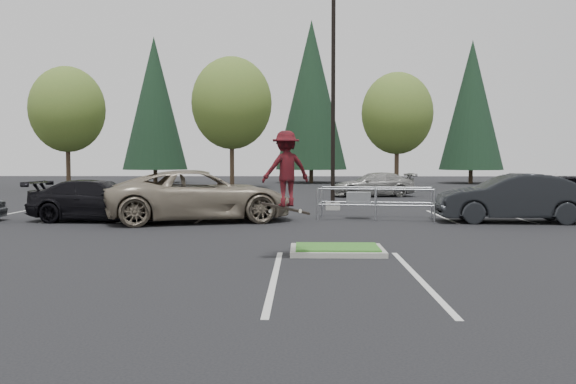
{
  "coord_description": "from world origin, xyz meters",
  "views": [
    {
      "loc": [
        -0.83,
        -14.34,
        2.26
      ],
      "look_at": [
        -1.2,
        1.5,
        1.36
      ],
      "focal_mm": 38.0,
      "sensor_mm": 36.0,
      "label": 1
    }
  ],
  "objects_px": {
    "conif_b": "(311,95)",
    "car_l_black": "(100,201)",
    "skateboarder": "(285,169)",
    "car_l_tan": "(198,196)",
    "light_pole": "(333,104)",
    "decid_c": "(397,116)",
    "car_far_silver": "(374,185)",
    "cart_corral": "(363,199)",
    "conif_a": "(155,103)",
    "decid_a": "(67,112)",
    "conif_c": "(472,105)",
    "car_r_black": "(559,192)",
    "decid_b": "(232,106)",
    "car_r_charc": "(512,198)"
  },
  "relations": [
    {
      "from": "conif_b",
      "to": "car_far_silver",
      "type": "distance_m",
      "value": 21.04
    },
    {
      "from": "cart_corral",
      "to": "skateboarder",
      "type": "bearing_deg",
      "value": -98.15
    },
    {
      "from": "car_l_tan",
      "to": "light_pole",
      "type": "bearing_deg",
      "value": -61.8
    },
    {
      "from": "decid_c",
      "to": "car_far_silver",
      "type": "xyz_separation_m",
      "value": [
        -2.65,
        -8.84,
        -4.56
      ]
    },
    {
      "from": "skateboarder",
      "to": "car_l_tan",
      "type": "xyz_separation_m",
      "value": [
        -3.3,
        8.0,
        -1.09
      ]
    },
    {
      "from": "conif_c",
      "to": "skateboarder",
      "type": "bearing_deg",
      "value": -110.57
    },
    {
      "from": "conif_a",
      "to": "cart_corral",
      "type": "relative_size",
      "value": 2.99
    },
    {
      "from": "conif_c",
      "to": "car_r_black",
      "type": "xyz_separation_m",
      "value": [
        -4.0,
        -28.0,
        -6.04
      ]
    },
    {
      "from": "conif_b",
      "to": "car_l_black",
      "type": "xyz_separation_m",
      "value": [
        -8.0,
        -33.5,
        -7.11
      ]
    },
    {
      "from": "decid_c",
      "to": "conif_b",
      "type": "height_order",
      "value": "conif_b"
    },
    {
      "from": "conif_a",
      "to": "decid_a",
      "type": "bearing_deg",
      "value": -111.91
    },
    {
      "from": "car_r_charc",
      "to": "conif_b",
      "type": "bearing_deg",
      "value": -165.53
    },
    {
      "from": "conif_a",
      "to": "car_far_silver",
      "type": "distance_m",
      "value": 26.51
    },
    {
      "from": "decid_a",
      "to": "conif_b",
      "type": "distance_m",
      "value": 20.95
    },
    {
      "from": "decid_b",
      "to": "conif_b",
      "type": "xyz_separation_m",
      "value": [
        6.01,
        9.97,
        1.81
      ]
    },
    {
      "from": "car_l_tan",
      "to": "car_far_silver",
      "type": "distance_m",
      "value": 16.04
    },
    {
      "from": "car_far_silver",
      "to": "cart_corral",
      "type": "bearing_deg",
      "value": -16.45
    },
    {
      "from": "conif_a",
      "to": "car_r_charc",
      "type": "relative_size",
      "value": 2.52
    },
    {
      "from": "light_pole",
      "to": "car_l_tan",
      "type": "xyz_separation_m",
      "value": [
        -5.0,
        -5.0,
        -3.65
      ]
    },
    {
      "from": "decid_c",
      "to": "cart_corral",
      "type": "height_order",
      "value": "decid_c"
    },
    {
      "from": "car_r_black",
      "to": "car_far_silver",
      "type": "xyz_separation_m",
      "value": [
        -6.66,
        9.49,
        -0.11
      ]
    },
    {
      "from": "light_pole",
      "to": "decid_c",
      "type": "distance_m",
      "value": 18.67
    },
    {
      "from": "conif_c",
      "to": "decid_b",
      "type": "bearing_deg",
      "value": -155.86
    },
    {
      "from": "light_pole",
      "to": "car_l_black",
      "type": "bearing_deg",
      "value": -149.53
    },
    {
      "from": "conif_a",
      "to": "light_pole",
      "type": "bearing_deg",
      "value": -62.62
    },
    {
      "from": "conif_b",
      "to": "car_l_black",
      "type": "distance_m",
      "value": 35.17
    },
    {
      "from": "decid_b",
      "to": "car_far_silver",
      "type": "xyz_separation_m",
      "value": [
        9.35,
        -9.54,
        -5.35
      ]
    },
    {
      "from": "light_pole",
      "to": "cart_corral",
      "type": "bearing_deg",
      "value": -77.06
    },
    {
      "from": "cart_corral",
      "to": "car_far_silver",
      "type": "relative_size",
      "value": 0.91
    },
    {
      "from": "cart_corral",
      "to": "decid_c",
      "type": "bearing_deg",
      "value": 85.97
    },
    {
      "from": "decid_b",
      "to": "skateboarder",
      "type": "relative_size",
      "value": 5.24
    },
    {
      "from": "cart_corral",
      "to": "car_l_black",
      "type": "distance_m",
      "value": 9.46
    },
    {
      "from": "skateboarder",
      "to": "car_l_tan",
      "type": "height_order",
      "value": "skateboarder"
    },
    {
      "from": "conif_b",
      "to": "car_far_silver",
      "type": "bearing_deg",
      "value": -80.3
    },
    {
      "from": "decid_c",
      "to": "car_r_black",
      "type": "bearing_deg",
      "value": -77.66
    },
    {
      "from": "light_pole",
      "to": "conif_c",
      "type": "relative_size",
      "value": 0.81
    },
    {
      "from": "conif_a",
      "to": "car_l_black",
      "type": "relative_size",
      "value": 2.57
    },
    {
      "from": "decid_a",
      "to": "car_l_tan",
      "type": "height_order",
      "value": "decid_a"
    },
    {
      "from": "decid_b",
      "to": "car_far_silver",
      "type": "height_order",
      "value": "decid_b"
    },
    {
      "from": "conif_b",
      "to": "car_r_charc",
      "type": "distance_m",
      "value": 34.84
    },
    {
      "from": "light_pole",
      "to": "decid_b",
      "type": "bearing_deg",
      "value": 109.35
    },
    {
      "from": "light_pole",
      "to": "car_r_black",
      "type": "relative_size",
      "value": 2.14
    },
    {
      "from": "decid_c",
      "to": "light_pole",
      "type": "bearing_deg",
      "value": -107.11
    },
    {
      "from": "conif_b",
      "to": "skateboarder",
      "type": "relative_size",
      "value": 7.88
    },
    {
      "from": "decid_a",
      "to": "decid_c",
      "type": "xyz_separation_m",
      "value": [
        24.0,
        -0.2,
        -0.33
      ]
    },
    {
      "from": "decid_a",
      "to": "car_r_black",
      "type": "bearing_deg",
      "value": -33.49
    },
    {
      "from": "light_pole",
      "to": "cart_corral",
      "type": "relative_size",
      "value": 2.33
    },
    {
      "from": "conif_b",
      "to": "cart_corral",
      "type": "bearing_deg",
      "value": -87.52
    },
    {
      "from": "decid_b",
      "to": "conif_b",
      "type": "height_order",
      "value": "conif_b"
    },
    {
      "from": "light_pole",
      "to": "decid_b",
      "type": "distance_m",
      "value": 19.7
    }
  ]
}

